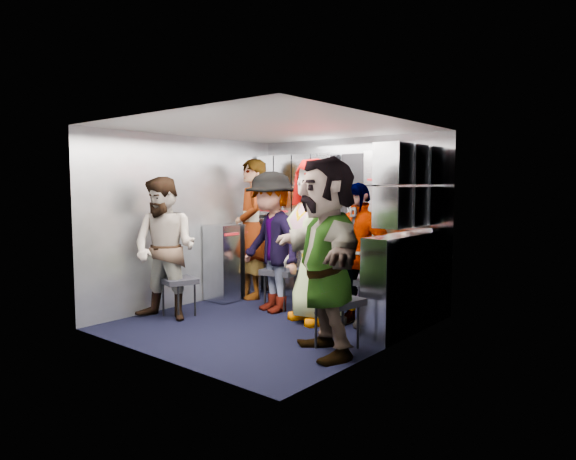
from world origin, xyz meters
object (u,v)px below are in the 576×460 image
Objects in this scene: attendant_arc_b at (271,242)px; jump_seat_center at (325,282)px; attendant_arc_e at (326,256)px; jump_seat_mid_left at (281,273)px; jump_seat_mid_right at (366,283)px; attendant_standing at (252,229)px; jump_seat_near_left at (179,282)px; attendant_arc_d at (357,254)px; attendant_arc_a at (165,249)px; jump_seat_near_right at (337,304)px; attendant_arc_c at (315,241)px.

jump_seat_center is at bearing 28.92° from attendant_arc_b.
jump_seat_mid_left is at bearing 177.51° from attendant_arc_e.
attendant_arc_e reaches higher than jump_seat_mid_right.
jump_seat_mid_right is at bearing 35.55° from attendant_standing.
jump_seat_near_left is 0.25× the size of attendant_standing.
attendant_arc_e reaches higher than attendant_arc_d.
attendant_arc_a is 2.11m from attendant_arc_d.
jump_seat_mid_left is 0.44m from attendant_arc_b.
jump_seat_mid_right is 1.02× the size of jump_seat_near_right.
attendant_arc_e reaches higher than jump_seat_near_right.
jump_seat_near_right is at bearing -9.10° from attendant_arc_b.
jump_seat_near_right is 0.94m from attendant_arc_d.
attendant_arc_d is at bearing 140.80° from attendant_arc_e.
jump_seat_mid_left is at bearing 20.17° from attendant_standing.
jump_seat_near_left is at bearing -145.73° from jump_seat_mid_right.
jump_seat_mid_left is 1.04× the size of jump_seat_center.
jump_seat_mid_right is 0.29× the size of attendant_arc_b.
jump_seat_near_right is 0.27× the size of attendant_arc_e.
jump_seat_center is 0.55m from attendant_arc_d.
attendant_arc_d reaches higher than jump_seat_center.
attendant_arc_c is at bearing -90.00° from jump_seat_center.
jump_seat_mid_right is at bearing 33.42° from attendant_arc_b.
jump_seat_near_left is at bearing -129.66° from attendant_arc_c.
attendant_arc_e reaches higher than attendant_arc_b.
attendant_arc_c is (0.67, -0.21, 0.46)m from jump_seat_mid_left.
attendant_arc_b is 1.11m from attendant_arc_d.
attendant_arc_b is 0.95× the size of attendant_arc_e.
attendant_arc_b is at bearing -177.41° from attendant_arc_e.
attendant_arc_e is (1.40, -0.85, 0.05)m from attendant_arc_b.
attendant_standing is 1.11× the size of attendant_arc_b.
attendant_arc_a is 0.89× the size of attendant_arc_c.
attendant_arc_b is at bearing 154.35° from jump_seat_near_right.
jump_seat_mid_left is at bearing 42.79° from attendant_arc_a.
attendant_arc_a is at bearing -105.56° from attendant_arc_b.
jump_seat_mid_left is 1.14m from attendant_arc_d.
jump_seat_center is 1.32m from attendant_arc_e.
attendant_arc_e reaches higher than jump_seat_near_left.
jump_seat_mid_left reaches higher than jump_seat_mid_right.
attendant_standing is at bearing -176.93° from attendant_arc_e.
jump_seat_near_right is at bearing -73.14° from jump_seat_mid_right.
attendant_arc_b is 1.09× the size of attendant_arc_d.
attendant_arc_a reaches higher than jump_seat_near_left.
attendant_arc_d is (0.00, -0.18, 0.34)m from jump_seat_mid_right.
attendant_arc_d is at bearing 15.20° from attendant_arc_a.
attendant_arc_e is at bearing -14.79° from attendant_arc_b.
attendant_arc_b reaches higher than jump_seat_mid_left.
attendant_arc_b is at bearing 7.97° from attendant_standing.
attendant_arc_a is (-1.74, -1.37, 0.37)m from jump_seat_mid_right.
attendant_arc_a is at bearing -118.14° from jump_seat_mid_left.
attendant_arc_c is 1.17× the size of attendant_arc_d.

